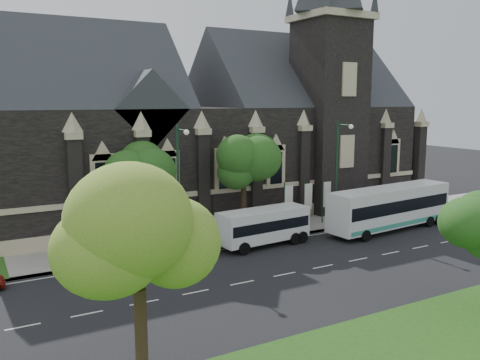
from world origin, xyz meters
TOP-DOWN VIEW (x-y plane):
  - ground at (0.00, 0.00)m, footprint 160.00×160.00m
  - sidewalk at (0.00, 9.50)m, footprint 80.00×5.00m
  - museum at (5.12, 18.78)m, footprint 40.00×17.70m
  - tree_park_near at (-11.77, -8.77)m, footprint 4.42×4.42m
  - tree_walk_right at (3.21, 10.71)m, footprint 4.08×4.08m
  - tree_walk_left at (-5.80, 10.70)m, footprint 3.91×3.91m
  - street_lamp_near at (10.00, 7.09)m, footprint 0.36×1.88m
  - street_lamp_mid at (-4.00, 7.09)m, footprint 0.36×1.88m
  - banner_flag_left at (6.29, 9.00)m, footprint 0.90×0.10m
  - banner_flag_center at (8.29, 9.00)m, footprint 0.90×0.10m
  - banner_flag_right at (10.29, 9.00)m, footprint 0.90×0.10m
  - tour_coach at (13.66, 4.75)m, footprint 12.46×3.79m
  - shuttle_bus at (2.15, 5.97)m, footprint 7.24×3.01m
  - box_trailer at (-8.09, 5.94)m, footprint 3.07×1.81m
  - sedan at (-4.08, 5.91)m, footprint 4.47×1.95m

SIDE VIEW (x-z plane):
  - ground at x=0.00m, z-range 0.00..0.00m
  - sidewalk at x=0.00m, z-range 0.00..0.15m
  - sedan at x=-4.08m, z-range 0.00..1.43m
  - box_trailer at x=-8.09m, z-range 0.11..1.71m
  - shuttle_bus at x=2.15m, z-range 0.22..2.95m
  - tour_coach at x=13.66m, z-range 0.16..3.74m
  - banner_flag_left at x=6.29m, z-range 0.38..4.38m
  - banner_flag_center at x=8.29m, z-range 0.38..4.38m
  - banner_flag_right at x=10.29m, z-range 0.38..4.38m
  - street_lamp_near at x=10.00m, z-range 0.61..9.61m
  - street_lamp_mid at x=-4.00m, z-range 0.61..9.61m
  - tree_walk_left at x=-5.80m, z-range 1.91..9.55m
  - tree_walk_right at x=3.21m, z-range 1.92..9.72m
  - tree_park_near at x=-11.77m, z-range 2.14..10.70m
  - museum at x=5.12m, z-range -6.78..23.12m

